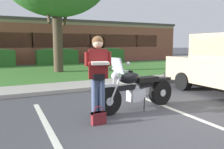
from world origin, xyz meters
TOP-DOWN VIEW (x-y plane):
  - ground_plane at (0.00, 0.00)m, footprint 140.00×140.00m
  - curb_strip at (0.00, 3.50)m, footprint 60.00×0.20m
  - concrete_walk at (0.00, 4.35)m, footprint 60.00×1.50m
  - grass_lawn at (0.00, 9.19)m, footprint 60.00×8.16m
  - stall_stripe_0 at (-2.09, 0.20)m, footprint 0.32×4.40m
  - stall_stripe_1 at (0.82, 0.20)m, footprint 0.32×4.40m
  - motorcycle at (0.13, 0.84)m, footprint 2.24×0.82m
  - rider_person at (-1.05, 0.55)m, footprint 0.54×0.65m
  - handbag at (-1.16, 0.31)m, footprint 0.28×0.13m
  - hedge_center_right at (1.35, 13.47)m, footprint 2.96×0.90m
  - hedge_right at (5.47, 13.47)m, footprint 2.67×0.90m
  - brick_building at (-0.16, 20.18)m, footprint 27.62×11.07m

SIDE VIEW (x-z plane):
  - ground_plane at x=0.00m, z-range 0.00..0.00m
  - stall_stripe_0 at x=-2.09m, z-range 0.00..0.01m
  - stall_stripe_1 at x=0.82m, z-range 0.00..0.01m
  - grass_lawn at x=0.00m, z-range 0.00..0.06m
  - concrete_walk at x=0.00m, z-range 0.00..0.08m
  - curb_strip at x=0.00m, z-range 0.00..0.12m
  - handbag at x=-1.16m, z-range -0.04..0.32m
  - motorcycle at x=0.13m, z-range -0.14..1.12m
  - hedge_center_right at x=1.35m, z-range 0.03..1.27m
  - hedge_right at x=5.47m, z-range 0.03..1.27m
  - rider_person at x=-1.05m, z-range 0.15..1.86m
  - brick_building at x=-0.16m, z-range 0.00..3.52m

